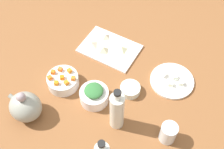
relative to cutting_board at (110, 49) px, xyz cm
name	(u,v)px	position (x,y,z in cm)	size (l,w,h in cm)	color
tabletop	(112,82)	(-11.31, 16.61, -2.00)	(190.00, 190.00, 3.00)	brown
cutting_board	(110,49)	(0.00, 0.00, 0.00)	(29.34, 20.46, 1.00)	silver
plate_tofu	(172,81)	(-36.43, 2.28, 0.10)	(21.06, 21.06, 1.20)	white
bowl_greens	(94,96)	(-9.84, 29.95, 2.67)	(13.21, 13.21, 6.33)	white
bowl_carrots	(63,81)	(7.47, 30.32, 2.40)	(14.79, 14.79, 5.81)	white
bowl_small_side	(130,89)	(-21.81, 17.69, 1.38)	(9.44, 9.44, 3.76)	white
teapot	(25,107)	(11.42, 51.34, 6.17)	(15.96, 13.23, 16.53)	#96998C
bottle_0	(117,111)	(-24.60, 34.98, 10.40)	(6.14, 6.14, 25.17)	silver
drinking_glass_0	(168,133)	(-46.43, 30.19, 4.38)	(6.96, 6.96, 9.76)	white
carrot_cube_0	(62,77)	(7.01, 30.88, 6.21)	(1.80, 1.80, 1.80)	orange
carrot_cube_1	(53,72)	(12.40, 30.57, 6.21)	(1.80, 1.80, 1.80)	orange
carrot_cube_2	(50,78)	(11.74, 33.91, 6.21)	(1.80, 1.80, 1.80)	orange
carrot_cube_3	(60,69)	(10.55, 27.52, 6.21)	(1.80, 1.80, 1.80)	orange
carrot_cube_4	(73,78)	(2.19, 28.69, 6.21)	(1.80, 1.80, 1.80)	orange
carrot_cube_5	(66,83)	(3.55, 32.21, 6.21)	(1.80, 1.80, 1.80)	orange
carrot_cube_6	(56,83)	(7.36, 34.75, 6.21)	(1.80, 1.80, 1.80)	orange
carrot_cube_7	(70,71)	(6.28, 25.92, 6.21)	(1.80, 1.80, 1.80)	orange
chopped_greens_mound	(94,90)	(-9.84, 29.95, 7.27)	(8.72, 8.53, 2.88)	#337238
tofu_cube_0	(164,75)	(-31.87, 2.17, 1.80)	(2.20, 2.20, 2.20)	white
tofu_cube_1	(171,84)	(-36.91, 5.44, 1.80)	(2.20, 2.20, 2.20)	white
tofu_cube_2	(175,77)	(-37.06, 0.83, 1.80)	(2.20, 2.20, 2.20)	white
tofu_cube_3	(181,83)	(-40.95, 2.39, 1.80)	(2.20, 2.20, 2.20)	white
dumpling_0	(104,49)	(1.57, 3.48, 2.05)	(4.24, 4.15, 3.10)	beige
dumpling_1	(122,49)	(-6.09, -1.88, 1.66)	(5.15, 5.06, 2.32)	beige
dumpling_2	(91,44)	(9.08, 3.40, 1.57)	(5.97, 5.51, 2.15)	beige
dumpling_3	(106,36)	(5.58, -5.14, 1.61)	(4.21, 3.79, 2.21)	beige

